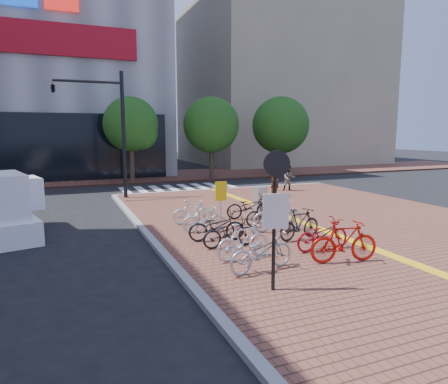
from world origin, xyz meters
name	(u,v)px	position (x,y,z in m)	size (l,w,h in m)	color
ground	(284,244)	(0.00, 0.00, 0.00)	(120.00, 120.00, 0.00)	black
kerb_west	(235,337)	(-4.00, -5.00, 0.08)	(0.25, 34.00, 0.15)	gray
kerb_north	(227,189)	(3.00, 12.00, 0.08)	(14.00, 0.25, 0.15)	gray
far_sidewalk	(150,177)	(0.00, 21.00, 0.07)	(70.00, 8.00, 0.15)	brown
building_beige	(278,87)	(18.00, 32.00, 9.00)	(20.00, 18.00, 18.00)	gray
crosswalk	(180,188)	(0.50, 14.00, 0.01)	(7.50, 4.00, 0.01)	silver
street_trees	(224,126)	(5.04, 17.45, 4.10)	(16.20, 4.60, 6.35)	#38281E
bike_0	(262,252)	(-2.07, -2.32, 0.66)	(0.68, 1.95, 1.03)	#A2A2A6
bike_1	(243,241)	(-2.08, -1.25, 0.67)	(0.49, 1.73, 1.04)	silver
bike_2	(230,232)	(-1.98, -0.04, 0.61)	(0.61, 1.76, 0.92)	black
bike_3	(217,226)	(-2.09, 0.78, 0.63)	(0.64, 1.84, 0.97)	black
bike_4	(205,219)	(-2.08, 2.00, 0.63)	(0.45, 1.60, 0.96)	silver
bike_5	(193,212)	(-2.06, 3.40, 0.62)	(0.44, 1.57, 0.94)	silver
bike_6	(344,241)	(0.33, -2.57, 0.73)	(0.55, 1.95, 1.17)	#AE150C
bike_7	(323,234)	(0.48, -1.40, 0.63)	(0.64, 1.83, 0.96)	#9E0B19
bike_8	(300,224)	(0.51, -0.10, 0.67)	(0.49, 1.74, 1.04)	black
bike_9	(278,216)	(0.38, 1.10, 0.73)	(0.55, 1.93, 1.16)	#B5B6BA
bike_10	(265,213)	(0.35, 2.00, 0.64)	(0.46, 1.62, 0.97)	black
bike_11	(249,207)	(0.37, 3.41, 0.65)	(0.66, 1.90, 1.00)	black
pedestrian_a	(275,182)	(4.21, 8.08, 0.96)	(0.59, 0.39, 1.62)	gray
pedestrian_b	(289,178)	(6.02, 9.56, 0.93)	(0.76, 0.59, 1.56)	#464C58
utility_box	(260,200)	(1.36, 4.36, 0.72)	(0.52, 0.38, 1.14)	#B3B3B8
yellow_sign	(221,195)	(-1.14, 2.79, 1.31)	(0.45, 0.10, 1.68)	#B7B7BC
notice_sign	(275,204)	(-2.40, -3.56, 2.14)	(0.57, 0.21, 3.15)	black
traffic_light_pole	(92,111)	(-5.04, 10.78, 4.75)	(3.58, 1.38, 6.66)	black
box_truck	(4,207)	(-8.61, 4.46, 1.09)	(2.68, 4.31, 2.32)	white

